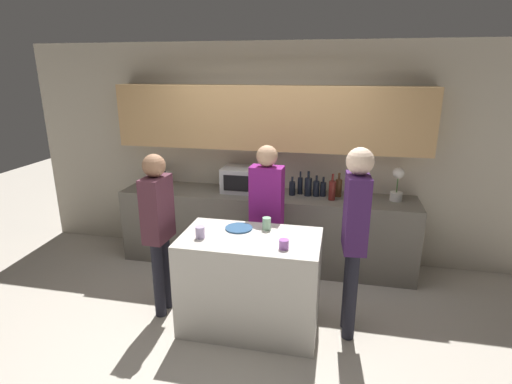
% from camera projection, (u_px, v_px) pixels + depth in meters
% --- Properties ---
extents(ground_plane, '(14.00, 14.00, 0.00)m').
position_uv_depth(ground_plane, '(238.00, 328.00, 3.84)').
color(ground_plane, beige).
extents(back_wall, '(6.40, 0.40, 2.70)m').
position_uv_depth(back_wall, '(270.00, 140.00, 4.93)').
color(back_wall, beige).
rests_on(back_wall, ground_plane).
extents(back_counter, '(3.60, 0.62, 0.92)m').
position_uv_depth(back_counter, '(265.00, 229.00, 5.00)').
color(back_counter, '#6B665B').
rests_on(back_counter, ground_plane).
extents(kitchen_island, '(1.27, 0.73, 0.92)m').
position_uv_depth(kitchen_island, '(250.00, 282.00, 3.75)').
color(kitchen_island, beige).
rests_on(kitchen_island, ground_plane).
extents(microwave, '(0.52, 0.39, 0.30)m').
position_uv_depth(microwave, '(244.00, 179.00, 4.94)').
color(microwave, '#B7BABC').
rests_on(microwave, back_counter).
extents(toaster, '(0.26, 0.16, 0.18)m').
position_uv_depth(toaster, '(160.00, 179.00, 5.19)').
color(toaster, silver).
rests_on(toaster, back_counter).
extents(potted_plant, '(0.14, 0.14, 0.40)m').
position_uv_depth(potted_plant, '(397.00, 184.00, 4.57)').
color(potted_plant, silver).
rests_on(potted_plant, back_counter).
extents(bottle_0, '(0.07, 0.07, 0.23)m').
position_uv_depth(bottle_0, '(292.00, 188.00, 4.80)').
color(bottle_0, black).
rests_on(bottle_0, back_counter).
extents(bottle_1, '(0.06, 0.06, 0.28)m').
position_uv_depth(bottle_1, '(300.00, 185.00, 4.84)').
color(bottle_1, black).
rests_on(bottle_1, back_counter).
extents(bottle_2, '(0.09, 0.09, 0.30)m').
position_uv_depth(bottle_2, '(308.00, 186.00, 4.77)').
color(bottle_2, black).
rests_on(bottle_2, back_counter).
extents(bottle_3, '(0.08, 0.08, 0.26)m').
position_uv_depth(bottle_3, '(316.00, 188.00, 4.76)').
color(bottle_3, black).
rests_on(bottle_3, back_counter).
extents(bottle_4, '(0.07, 0.07, 0.24)m').
position_uv_depth(bottle_4, '(323.00, 189.00, 4.76)').
color(bottle_4, black).
rests_on(bottle_4, back_counter).
extents(bottle_5, '(0.08, 0.08, 0.31)m').
position_uv_depth(bottle_5, '(332.00, 190.00, 4.62)').
color(bottle_5, maroon).
rests_on(bottle_5, back_counter).
extents(bottle_6, '(0.08, 0.08, 0.29)m').
position_uv_depth(bottle_6, '(339.00, 188.00, 4.74)').
color(bottle_6, '#472814').
rests_on(bottle_6, back_counter).
extents(plate_on_island, '(0.26, 0.26, 0.01)m').
position_uv_depth(plate_on_island, '(239.00, 228.00, 3.79)').
color(plate_on_island, '#2D5684').
rests_on(plate_on_island, kitchen_island).
extents(cup_0, '(0.08, 0.08, 0.08)m').
position_uv_depth(cup_0, '(284.00, 244.00, 3.37)').
color(cup_0, '#AC64C4').
rests_on(cup_0, kitchen_island).
extents(cup_1, '(0.08, 0.08, 0.11)m').
position_uv_depth(cup_1, '(200.00, 232.00, 3.58)').
color(cup_1, '#BBA7D7').
rests_on(cup_1, kitchen_island).
extents(cup_2, '(0.08, 0.08, 0.12)m').
position_uv_depth(cup_2, '(267.00, 224.00, 3.77)').
color(cup_2, '#90C29A').
rests_on(cup_2, kitchen_island).
extents(person_left, '(0.22, 0.35, 1.64)m').
position_uv_depth(person_left, '(158.00, 222.00, 3.83)').
color(person_left, black).
rests_on(person_left, ground_plane).
extents(person_center, '(0.23, 0.35, 1.77)m').
position_uv_depth(person_center, '(355.00, 227.00, 3.47)').
color(person_center, black).
rests_on(person_center, ground_plane).
extents(person_right, '(0.35, 0.22, 1.65)m').
position_uv_depth(person_right, '(267.00, 208.00, 4.18)').
color(person_right, black).
rests_on(person_right, ground_plane).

